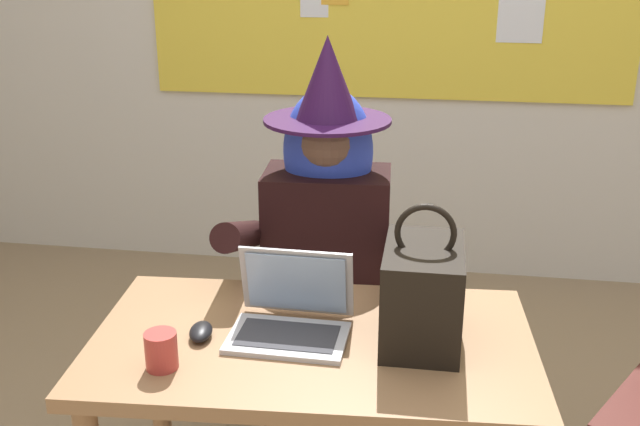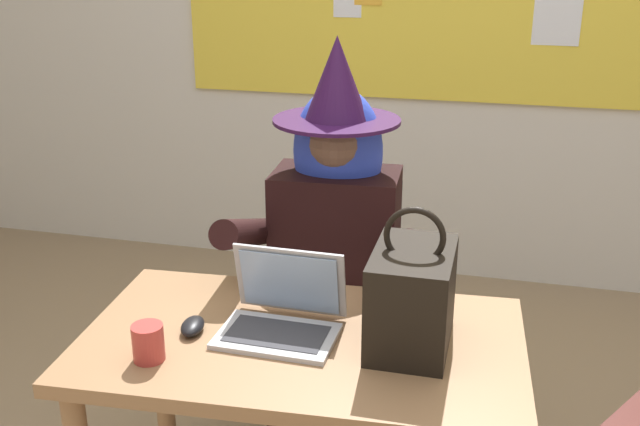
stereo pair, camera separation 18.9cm
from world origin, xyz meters
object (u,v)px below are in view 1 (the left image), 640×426
Objects in this scene: chair_at_desk at (330,291)px; person_costumed at (325,231)px; laptop at (291,316)px; coffee_mug at (161,350)px; handbag at (422,293)px; computer_mouse at (201,331)px; desk_main at (312,373)px.

person_costumed is (0.00, -0.12, 0.28)m from chair_at_desk.
laptop reaches higher than coffee_mug.
handbag is at bearing 29.34° from chair_at_desk.
desk_main is at bearing -0.85° from computer_mouse.
computer_mouse is at bearing -24.62° from person_costumed.
handbag is (0.28, 0.04, 0.24)m from desk_main.
chair_at_desk is at bearing 72.12° from coffee_mug.
handbag is (0.34, 0.02, 0.09)m from laptop.
desk_main is 12.70× the size of coffee_mug.
handbag is 3.98× the size of coffee_mug.
laptop is 0.36m from coffee_mug.
computer_mouse reaches higher than desk_main.
laptop is 0.35m from handbag.
person_costumed is at bearing 90.16° from laptop.
laptop is (-0.01, -0.55, -0.03)m from person_costumed.
computer_mouse is 1.09× the size of coffee_mug.
coffee_mug is at bearing -23.79° from person_costumed.
desk_main is at bearing -172.17° from handbag.
coffee_mug is at bearing -149.48° from desk_main.
desk_main is 0.32m from computer_mouse.
laptop is at bearing 158.64° from desk_main.
chair_at_desk reaches higher than computer_mouse.
person_costumed is at bearing 59.73° from computer_mouse.
computer_mouse is (-0.24, -0.74, 0.22)m from chair_at_desk.
desk_main is 0.60m from person_costumed.
desk_main is 3.19× the size of handbag.
person_costumed is 0.82m from coffee_mug.
person_costumed reaches higher than computer_mouse.
coffee_mug reaches higher than computer_mouse.
handbag is at bearing 7.83° from desk_main.
coffee_mug is (-0.05, -0.16, 0.03)m from computer_mouse.
desk_main is 1.32× the size of chair_at_desk.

